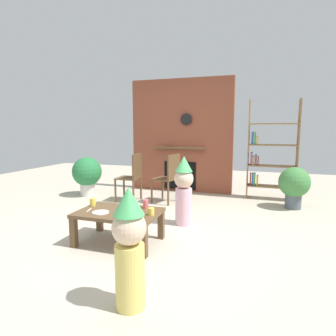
# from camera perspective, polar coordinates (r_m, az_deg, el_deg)

# --- Properties ---
(ground_plane) EXTENTS (12.00, 12.00, 0.00)m
(ground_plane) POSITION_cam_1_polar(r_m,az_deg,el_deg) (3.81, -4.12, -12.92)
(ground_plane) COLOR #BCB29E
(brick_fireplace_feature) EXTENTS (2.20, 0.28, 2.40)m
(brick_fireplace_feature) POSITION_cam_1_polar(r_m,az_deg,el_deg) (6.11, 2.73, 6.43)
(brick_fireplace_feature) COLOR brown
(brick_fireplace_feature) RESTS_ON ground_plane
(bookshelf) EXTENTS (0.90, 0.28, 1.90)m
(bookshelf) POSITION_cam_1_polar(r_m,az_deg,el_deg) (5.72, 19.53, 2.53)
(bookshelf) COLOR olive
(bookshelf) RESTS_ON ground_plane
(coffee_table) EXTENTS (0.96, 0.64, 0.39)m
(coffee_table) POSITION_cam_1_polar(r_m,az_deg,el_deg) (3.44, -9.96, -9.61)
(coffee_table) COLOR brown
(coffee_table) RESTS_ON ground_plane
(paper_cup_near_left) EXTENTS (0.07, 0.07, 0.09)m
(paper_cup_near_left) POSITION_cam_1_polar(r_m,az_deg,el_deg) (3.21, -3.42, -8.82)
(paper_cup_near_left) COLOR #F2CC4C
(paper_cup_near_left) RESTS_ON coffee_table
(paper_cup_near_right) EXTENTS (0.06, 0.06, 0.09)m
(paper_cup_near_right) POSITION_cam_1_polar(r_m,az_deg,el_deg) (3.11, -6.69, -9.41)
(paper_cup_near_right) COLOR #8CD18C
(paper_cup_near_right) RESTS_ON coffee_table
(paper_cup_center) EXTENTS (0.07, 0.07, 0.10)m
(paper_cup_center) POSITION_cam_1_polar(r_m,az_deg,el_deg) (3.70, -15.03, -6.67)
(paper_cup_center) COLOR #F2CC4C
(paper_cup_center) RESTS_ON coffee_table
(paper_cup_far_left) EXTENTS (0.07, 0.07, 0.11)m
(paper_cup_far_left) POSITION_cam_1_polar(r_m,az_deg,el_deg) (3.49, -4.57, -7.27)
(paper_cup_far_left) COLOR #E5666B
(paper_cup_far_left) RESTS_ON coffee_table
(paper_plate_front) EXTENTS (0.20, 0.20, 0.01)m
(paper_plate_front) POSITION_cam_1_polar(r_m,az_deg,el_deg) (3.35, -9.05, -8.83)
(paper_plate_front) COLOR white
(paper_plate_front) RESTS_ON coffee_table
(paper_plate_rear) EXTENTS (0.19, 0.19, 0.01)m
(paper_plate_rear) POSITION_cam_1_polar(r_m,az_deg,el_deg) (3.39, -13.52, -8.76)
(paper_plate_rear) COLOR white
(paper_plate_rear) RESTS_ON coffee_table
(birthday_cake_slice) EXTENTS (0.10, 0.10, 0.06)m
(birthday_cake_slice) POSITION_cam_1_polar(r_m,az_deg,el_deg) (3.57, -8.44, -7.34)
(birthday_cake_slice) COLOR pink
(birthday_cake_slice) RESTS_ON coffee_table
(table_fork) EXTENTS (0.05, 0.15, 0.01)m
(table_fork) POSITION_cam_1_polar(r_m,az_deg,el_deg) (3.53, -15.72, -8.20)
(table_fork) COLOR silver
(table_fork) RESTS_ON coffee_table
(child_with_cone_hat) EXTENTS (0.26, 0.26, 0.94)m
(child_with_cone_hat) POSITION_cam_1_polar(r_m,az_deg,el_deg) (2.19, -7.83, -15.29)
(child_with_cone_hat) COLOR #E0CC66
(child_with_cone_hat) RESTS_ON ground_plane
(child_in_pink) EXTENTS (0.27, 0.27, 0.98)m
(child_in_pink) POSITION_cam_1_polar(r_m,az_deg,el_deg) (3.98, 3.21, -4.22)
(child_in_pink) COLOR #EAB2C6
(child_in_pink) RESTS_ON ground_plane
(dining_chair_left) EXTENTS (0.41, 0.41, 0.90)m
(dining_chair_left) POSITION_cam_1_polar(r_m,az_deg,el_deg) (5.28, -7.18, -1.31)
(dining_chair_left) COLOR brown
(dining_chair_left) RESTS_ON ground_plane
(dining_chair_middle) EXTENTS (0.49, 0.49, 0.90)m
(dining_chair_middle) POSITION_cam_1_polar(r_m,az_deg,el_deg) (5.13, 0.29, -1.52)
(dining_chair_middle) COLOR brown
(dining_chair_middle) RESTS_ON ground_plane
(potted_plant_tall) EXTENTS (0.52, 0.52, 0.72)m
(potted_plant_tall) POSITION_cam_1_polar(r_m,az_deg,el_deg) (5.24, 24.22, -3.03)
(potted_plant_tall) COLOR #4C5660
(potted_plant_tall) RESTS_ON ground_plane
(potted_plant_short) EXTENTS (0.59, 0.59, 0.79)m
(potted_plant_short) POSITION_cam_1_polar(r_m,az_deg,el_deg) (5.93, -16.11, -1.03)
(potted_plant_short) COLOR beige
(potted_plant_short) RESTS_ON ground_plane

